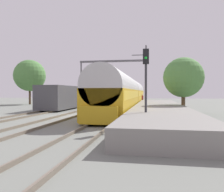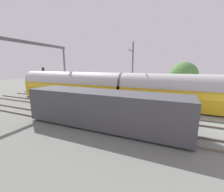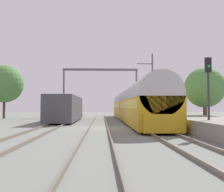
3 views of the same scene
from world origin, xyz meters
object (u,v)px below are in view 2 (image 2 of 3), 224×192
person_crossing (73,90)px  railway_signal_far (44,77)px  passenger_train (122,89)px  freight_car (103,109)px  catenary_gantry (33,60)px

person_crossing → railway_signal_far: bearing=-23.9°
passenger_train → person_crossing: (1.53, 9.00, -0.94)m
passenger_train → freight_car: 7.86m
freight_car → catenary_gantry: (3.87, 12.13, 4.13)m
passenger_train → railway_signal_far: (1.92, 15.73, 0.98)m
passenger_train → catenary_gantry: bearing=109.5°
freight_car → person_crossing: 13.79m
passenger_train → railway_signal_far: bearing=83.1°
catenary_gantry → railway_signal_far: bearing=39.6°
railway_signal_far → freight_car: bearing=-119.7°
person_crossing → catenary_gantry: (-5.41, 1.95, 4.57)m
passenger_train → catenary_gantry: catenary_gantry is taller
freight_car → railway_signal_far: size_ratio=2.85×
railway_signal_far → person_crossing: bearing=-93.3°
person_crossing → catenary_gantry: catenary_gantry is taller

